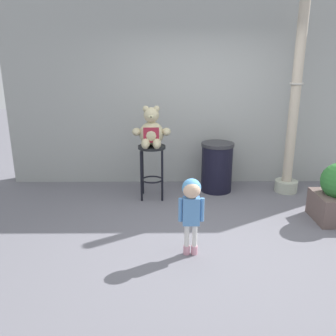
{
  "coord_description": "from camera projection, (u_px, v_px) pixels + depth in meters",
  "views": [
    {
      "loc": [
        -0.59,
        -3.67,
        1.95
      ],
      "look_at": [
        -0.55,
        0.55,
        0.68
      ],
      "focal_mm": 37.04,
      "sensor_mm": 36.0,
      "label": 1
    }
  ],
  "objects": [
    {
      "name": "ground_plane",
      "position": [
        215.0,
        237.0,
        4.08
      ],
      "size": [
        24.0,
        24.0,
        0.0
      ],
      "primitive_type": "plane",
      "color": "slate"
    },
    {
      "name": "building_wall",
      "position": [
        201.0,
        85.0,
        5.66
      ],
      "size": [
        6.33,
        0.3,
        3.23
      ],
      "primitive_type": "cube",
      "color": "#969997",
      "rests_on": "ground_plane"
    },
    {
      "name": "bar_stool_with_teddy",
      "position": [
        152.0,
        161.0,
        5.13
      ],
      "size": [
        0.4,
        0.4,
        0.8
      ],
      "color": "black",
      "rests_on": "ground_plane"
    },
    {
      "name": "teddy_bear",
      "position": [
        151.0,
        132.0,
        4.98
      ],
      "size": [
        0.56,
        0.5,
        0.58
      ],
      "color": "tan",
      "rests_on": "bar_stool_with_teddy"
    },
    {
      "name": "child_walking",
      "position": [
        191.0,
        201.0,
        3.54
      ],
      "size": [
        0.27,
        0.21,
        0.84
      ],
      "rotation": [
        0.0,
        0.0,
        3.07
      ],
      "color": "#D08EA1",
      "rests_on": "ground_plane"
    },
    {
      "name": "trash_bin",
      "position": [
        217.0,
        167.0,
        5.46
      ],
      "size": [
        0.51,
        0.51,
        0.78
      ],
      "color": "black",
      "rests_on": "ground_plane"
    },
    {
      "name": "lamppost",
      "position": [
        293.0,
        119.0,
        5.2
      ],
      "size": [
        0.35,
        0.35,
        2.9
      ],
      "color": "#A9AE9D",
      "rests_on": "ground_plane"
    }
  ]
}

